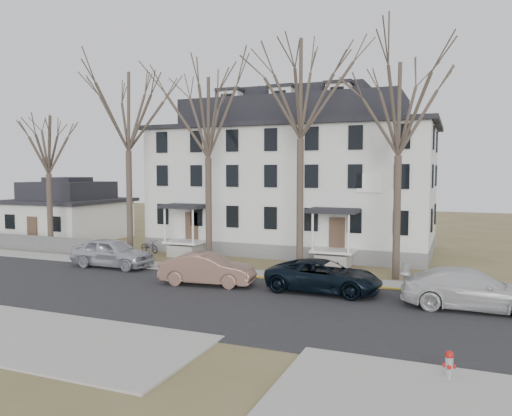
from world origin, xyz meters
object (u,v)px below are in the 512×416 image
at_px(car_navy, 324,277).
at_px(car_tan, 207,270).
at_px(tree_far_left, 128,105).
at_px(tree_mid_left, 208,112).
at_px(car_white, 471,290).
at_px(bicycle_left, 149,247).
at_px(small_house, 69,213).
at_px(tree_mid_right, 399,102).
at_px(car_silver, 112,253).
at_px(boarding_house, 294,178).
at_px(tree_bungalow, 48,141).
at_px(fire_hydrant, 449,365).
at_px(tree_center, 301,81).

bearing_deg(car_navy, car_tan, 98.10).
relative_size(tree_far_left, tree_mid_left, 1.08).
height_order(tree_far_left, car_white, tree_far_left).
bearing_deg(bicycle_left, tree_far_left, -163.43).
xyz_separation_m(small_house, tree_mid_left, (17.00, -6.20, 7.35)).
distance_m(tree_mid_right, car_silver, 18.92).
xyz_separation_m(tree_mid_right, car_navy, (-2.90, -4.47, -8.83)).
distance_m(tree_mid_left, tree_mid_right, 11.50).
distance_m(tree_mid_left, car_navy, 13.11).
height_order(boarding_house, car_tan, boarding_house).
xyz_separation_m(small_house, tree_far_left, (11.00, -6.20, 8.09)).
relative_size(small_house, tree_far_left, 0.63).
height_order(tree_bungalow, car_tan, tree_bungalow).
xyz_separation_m(car_navy, bicycle_left, (-14.56, 6.68, -0.30)).
bearing_deg(tree_far_left, car_navy, -17.03).
bearing_deg(car_white, boarding_house, 39.38).
xyz_separation_m(car_tan, fire_hydrant, (11.84, -7.94, -0.38)).
height_order(car_tan, bicycle_left, car_tan).
bearing_deg(small_house, tree_center, -15.08).
height_order(tree_mid_left, car_white, tree_mid_left).
bearing_deg(bicycle_left, fire_hydrant, -109.48).
distance_m(tree_center, tree_bungalow, 19.23).
relative_size(small_house, fire_hydrant, 10.29).
relative_size(tree_center, tree_bungalow, 1.36).
distance_m(bicycle_left, fire_hydrant, 25.53).
relative_size(car_tan, car_white, 0.84).
relative_size(tree_mid_left, car_silver, 2.43).
height_order(tree_mid_left, tree_bungalow, tree_mid_left).
bearing_deg(tree_mid_right, car_tan, -149.81).
xyz_separation_m(boarding_house, tree_center, (3.00, -8.15, 5.71)).
bearing_deg(small_house, tree_mid_right, -12.27).
height_order(tree_center, car_tan, tree_center).
distance_m(tree_mid_right, car_white, 10.75).
height_order(tree_mid_right, car_white, tree_mid_right).
distance_m(small_house, car_tan, 22.70).
xyz_separation_m(tree_mid_left, tree_bungalow, (-13.00, 0.00, -1.48)).
bearing_deg(car_tan, small_house, 52.09).
xyz_separation_m(car_white, fire_hydrant, (-0.74, -8.10, -0.42)).
xyz_separation_m(boarding_house, bicycle_left, (-8.97, -5.94, -4.90)).
height_order(car_tan, car_white, car_white).
distance_m(boarding_house, car_silver, 14.57).
height_order(tree_bungalow, fire_hydrant, tree_bungalow).
height_order(tree_mid_right, car_silver, tree_mid_right).
distance_m(tree_mid_right, bicycle_left, 19.83).
bearing_deg(car_silver, tree_mid_left, -57.18).
height_order(boarding_house, fire_hydrant, boarding_house).
xyz_separation_m(tree_mid_left, car_silver, (-5.00, -3.17, -8.71)).
height_order(small_house, car_white, small_house).
bearing_deg(car_navy, tree_mid_right, -31.61).
relative_size(car_tan, bicycle_left, 2.70).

